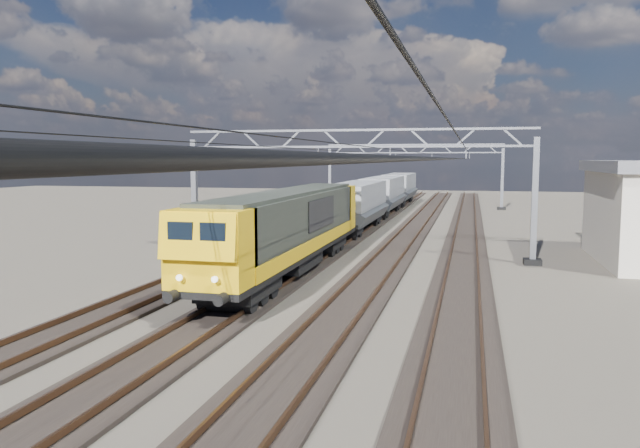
% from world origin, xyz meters
% --- Properties ---
extents(ground, '(160.00, 160.00, 0.00)m').
position_xyz_m(ground, '(0.00, 0.00, 0.00)').
color(ground, '#29241F').
rests_on(ground, ground).
extents(track_outer_west, '(2.60, 140.00, 0.30)m').
position_xyz_m(track_outer_west, '(-6.00, 0.00, 0.07)').
color(track_outer_west, black).
rests_on(track_outer_west, ground).
extents(track_loco, '(2.60, 140.00, 0.30)m').
position_xyz_m(track_loco, '(-2.00, 0.00, 0.07)').
color(track_loco, black).
rests_on(track_loco, ground).
extents(track_inner_east, '(2.60, 140.00, 0.30)m').
position_xyz_m(track_inner_east, '(2.00, 0.00, 0.07)').
color(track_inner_east, black).
rests_on(track_inner_east, ground).
extents(track_outer_east, '(2.60, 140.00, 0.30)m').
position_xyz_m(track_outer_east, '(6.00, 0.00, 0.07)').
color(track_outer_east, black).
rests_on(track_outer_east, ground).
extents(catenary_gantry_mid, '(19.90, 0.90, 7.11)m').
position_xyz_m(catenary_gantry_mid, '(0.00, 4.00, 3.91)').
color(catenary_gantry_mid, gray).
rests_on(catenary_gantry_mid, ground).
extents(catenary_gantry_far, '(19.90, 0.90, 7.11)m').
position_xyz_m(catenary_gantry_far, '(0.00, 40.00, 3.91)').
color(catenary_gantry_far, gray).
rests_on(catenary_gantry_far, ground).
extents(overhead_wires, '(12.03, 140.00, 0.53)m').
position_xyz_m(overhead_wires, '(0.00, 8.00, 5.75)').
color(overhead_wires, black).
rests_on(overhead_wires, ground).
extents(locomotive, '(2.76, 21.10, 3.62)m').
position_xyz_m(locomotive, '(-2.00, -1.77, 2.33)').
color(locomotive, black).
rests_on(locomotive, ground).
extents(hopper_wagon_lead, '(3.38, 13.00, 3.25)m').
position_xyz_m(hopper_wagon_lead, '(-2.00, 15.92, 2.23)').
color(hopper_wagon_lead, black).
rests_on(hopper_wagon_lead, ground).
extents(hopper_wagon_mid, '(3.38, 13.00, 3.25)m').
position_xyz_m(hopper_wagon_mid, '(-2.00, 30.12, 2.23)').
color(hopper_wagon_mid, black).
rests_on(hopper_wagon_mid, ground).
extents(hopper_wagon_third, '(3.38, 13.00, 3.25)m').
position_xyz_m(hopper_wagon_third, '(-2.00, 44.32, 2.23)').
color(hopper_wagon_third, black).
rests_on(hopper_wagon_third, ground).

